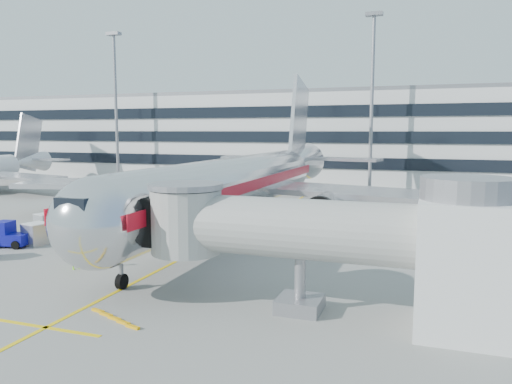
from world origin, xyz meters
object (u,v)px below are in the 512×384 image
(cargo_container_left, at_px, (36,234))
(ramp_worker, at_px, (76,254))
(main_jet, at_px, (244,182))
(baggage_tug, at_px, (9,236))
(belt_loader, at_px, (127,238))
(cargo_container_right, at_px, (46,222))

(cargo_container_left, xyz_separation_m, ramp_worker, (7.69, -4.69, 0.13))
(main_jet, relative_size, ramp_worker, 25.39)
(baggage_tug, height_order, cargo_container_left, baggage_tug)
(main_jet, xyz_separation_m, cargo_container_left, (-12.93, -12.47, -3.36))
(belt_loader, bearing_deg, baggage_tug, -158.92)
(main_jet, height_order, ramp_worker, main_jet)
(belt_loader, bearing_deg, ramp_worker, -84.19)
(main_jet, bearing_deg, baggage_tug, -136.44)
(belt_loader, height_order, baggage_tug, belt_loader)
(cargo_container_right, bearing_deg, baggage_tug, -73.19)
(baggage_tug, bearing_deg, belt_loader, 21.08)
(cargo_container_right, bearing_deg, cargo_container_left, -54.82)
(ramp_worker, bearing_deg, belt_loader, 40.13)
(main_jet, relative_size, belt_loader, 11.20)
(main_jet, height_order, baggage_tug, main_jet)
(cargo_container_left, distance_m, cargo_container_right, 5.65)
(cargo_container_right, distance_m, ramp_worker, 14.37)
(cargo_container_right, bearing_deg, belt_loader, -14.11)
(cargo_container_left, relative_size, cargo_container_right, 1.06)
(belt_loader, relative_size, baggage_tug, 1.56)
(baggage_tug, distance_m, cargo_container_right, 6.11)
(cargo_container_left, bearing_deg, main_jet, 43.97)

